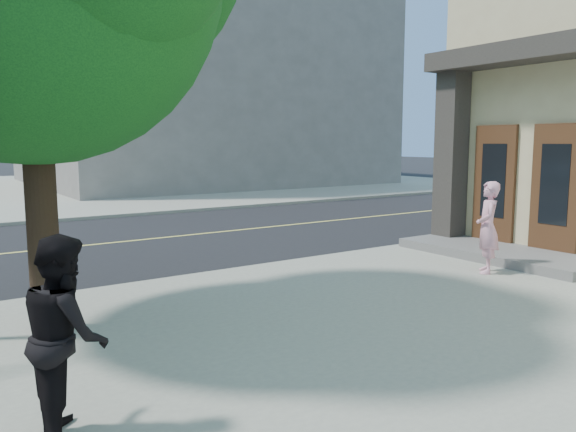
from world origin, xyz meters
TOP-DOWN VIEW (x-y plane):
  - sidewalk_ne at (13.50, 21.50)m, footprint 29.00×25.00m
  - filler_ne at (14.00, 22.00)m, footprint 18.00×16.00m
  - man_on_phone at (7.84, -2.91)m, footprint 0.71×0.70m
  - pedestrian at (0.27, -4.52)m, footprint 0.67×0.83m

SIDE VIEW (x-z plane):
  - sidewalk_ne at x=13.50m, z-range 0.00..0.12m
  - pedestrian at x=0.27m, z-range 0.12..1.75m
  - man_on_phone at x=7.84m, z-range 0.12..1.77m
  - filler_ne at x=14.00m, z-range 0.12..14.12m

